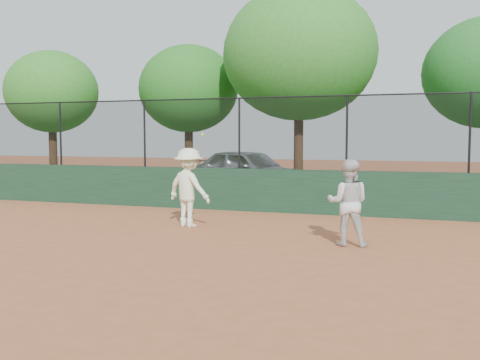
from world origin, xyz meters
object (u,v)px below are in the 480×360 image
(parked_car, at_px, (248,171))
(tree_1, at_px, (188,89))
(tree_2, at_px, (299,54))
(player_main, at_px, (189,187))
(player_second, at_px, (348,203))
(tree_0, at_px, (51,92))

(parked_car, relative_size, tree_1, 0.81)
(tree_2, bearing_deg, tree_1, 167.59)
(player_main, height_order, tree_1, tree_1)
(player_second, bearing_deg, player_main, -19.13)
(tree_2, bearing_deg, player_second, -72.21)
(tree_1, distance_m, tree_2, 5.29)
(parked_car, bearing_deg, player_main, -150.74)
(player_main, distance_m, tree_2, 9.66)
(tree_0, distance_m, tree_1, 5.87)
(parked_car, xyz_separation_m, player_second, (4.75, -8.55, 0.00))
(tree_0, bearing_deg, parked_car, -2.53)
(tree_0, height_order, tree_2, tree_2)
(tree_0, height_order, tree_1, tree_1)
(player_main, xyz_separation_m, tree_0, (-9.92, 7.91, 3.08))
(player_main, relative_size, tree_2, 0.28)
(tree_0, bearing_deg, player_second, -33.09)
(player_main, height_order, tree_0, tree_0)
(player_second, height_order, player_main, player_main)
(player_second, relative_size, tree_0, 0.29)
(tree_0, distance_m, tree_2, 10.72)
(parked_car, xyz_separation_m, player_main, (0.93, -7.52, 0.09))
(parked_car, relative_size, player_main, 2.24)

